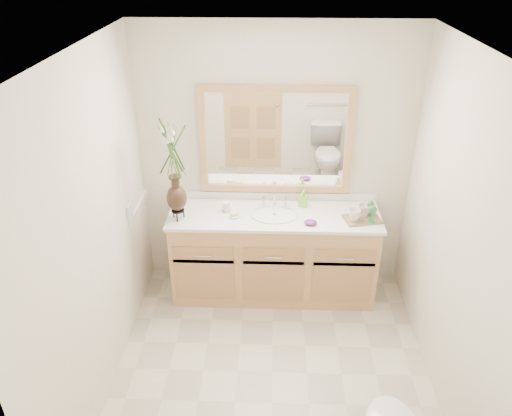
{
  "coord_description": "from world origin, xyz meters",
  "views": [
    {
      "loc": [
        -0.03,
        -2.76,
        2.96
      ],
      "look_at": [
        -0.15,
        0.65,
        1.09
      ],
      "focal_mm": 35.0,
      "sensor_mm": 36.0,
      "label": 1
    }
  ],
  "objects_px": {
    "flower_vase": "(173,158)",
    "tray": "(362,219)",
    "tumbler": "(227,206)",
    "soap_bottle": "(303,199)"
  },
  "relations": [
    {
      "from": "soap_bottle",
      "to": "flower_vase",
      "type": "bearing_deg",
      "value": -150.78
    },
    {
      "from": "tumbler",
      "to": "tray",
      "type": "xyz_separation_m",
      "value": [
        1.17,
        -0.11,
        -0.04
      ]
    },
    {
      "from": "soap_bottle",
      "to": "tray",
      "type": "height_order",
      "value": "soap_bottle"
    },
    {
      "from": "flower_vase",
      "to": "tumbler",
      "type": "distance_m",
      "value": 0.67
    },
    {
      "from": "flower_vase",
      "to": "soap_bottle",
      "type": "relative_size",
      "value": 5.8
    },
    {
      "from": "flower_vase",
      "to": "tray",
      "type": "bearing_deg",
      "value": 1.31
    },
    {
      "from": "soap_bottle",
      "to": "tray",
      "type": "distance_m",
      "value": 0.55
    },
    {
      "from": "flower_vase",
      "to": "tray",
      "type": "xyz_separation_m",
      "value": [
        1.57,
        0.04,
        -0.56
      ]
    },
    {
      "from": "flower_vase",
      "to": "tray",
      "type": "relative_size",
      "value": 2.75
    },
    {
      "from": "flower_vase",
      "to": "tray",
      "type": "height_order",
      "value": "flower_vase"
    }
  ]
}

